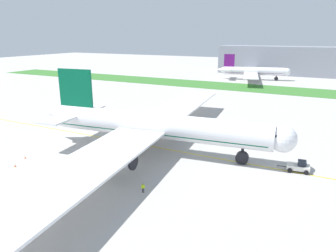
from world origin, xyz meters
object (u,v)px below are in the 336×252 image
object	(u,v)px
traffic_cone_near_nose	(25,157)
parked_airliner_far_left	(252,71)
airliner_foreground	(153,126)
pushback_tug	(299,166)
ground_crew_wingwalker_port	(143,187)
traffic_cone_port_wing	(15,165)

from	to	relation	value
traffic_cone_near_nose	parked_airliner_far_left	distance (m)	144.27
airliner_foreground	pushback_tug	xyz separation A→B (m)	(29.96, 3.42, -4.96)
pushback_tug	ground_crew_wingwalker_port	bearing A→B (deg)	-136.81
pushback_tug	traffic_cone_near_nose	distance (m)	55.59
pushback_tug	parked_airliner_far_left	size ratio (longest dim) A/B	0.09
traffic_cone_near_nose	pushback_tug	bearing A→B (deg)	20.29
traffic_cone_near_nose	traffic_cone_port_wing	distance (m)	4.35
pushback_tug	traffic_cone_near_nose	bearing A→B (deg)	-159.71
pushback_tug	traffic_cone_port_wing	world-z (taller)	pushback_tug
airliner_foreground	parked_airliner_far_left	size ratio (longest dim) A/B	1.45
airliner_foreground	traffic_cone_near_nose	size ratio (longest dim) A/B	162.08
airliner_foreground	traffic_cone_near_nose	xyz separation A→B (m)	(-22.17, -15.85, -5.69)
airliner_foreground	pushback_tug	distance (m)	30.56
ground_crew_wingwalker_port	parked_airliner_far_left	bearing A→B (deg)	95.68
traffic_cone_near_nose	traffic_cone_port_wing	world-z (taller)	same
airliner_foreground	parked_airliner_far_left	xyz separation A→B (m)	(-6.51, 127.50, -1.09)
traffic_cone_port_wing	parked_airliner_far_left	size ratio (longest dim) A/B	0.01
traffic_cone_port_wing	parked_airliner_far_left	bearing A→B (deg)	84.65
pushback_tug	traffic_cone_near_nose	world-z (taller)	pushback_tug
parked_airliner_far_left	ground_crew_wingwalker_port	bearing A→B (deg)	-84.32
traffic_cone_port_wing	parked_airliner_far_left	distance (m)	147.98
ground_crew_wingwalker_port	traffic_cone_near_nose	size ratio (longest dim) A/B	2.89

